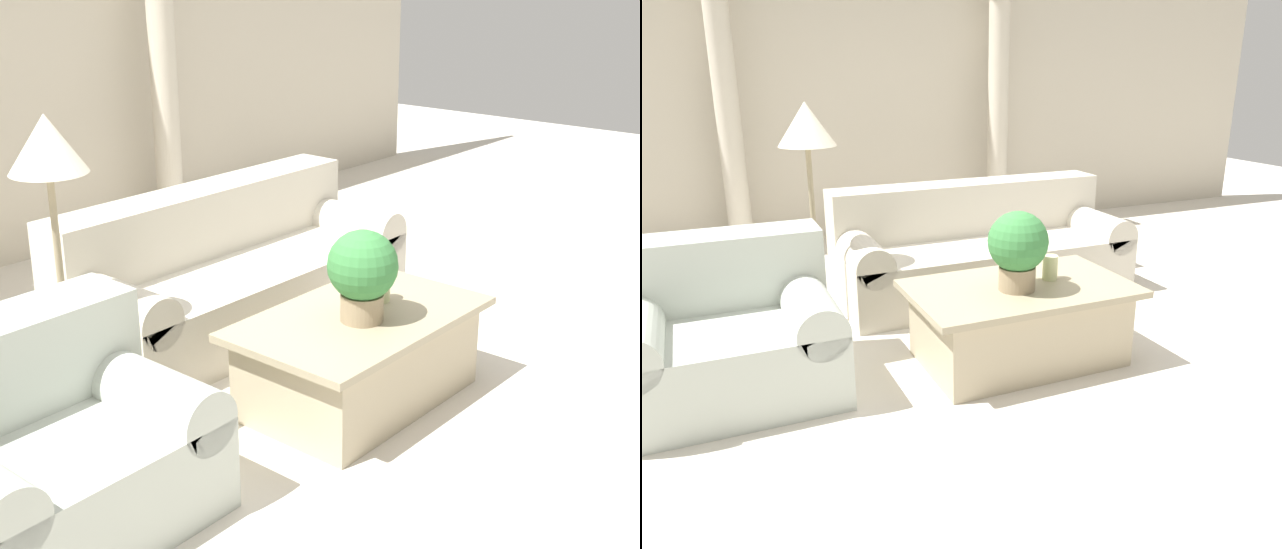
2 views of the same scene
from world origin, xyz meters
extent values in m
plane|color=silver|center=(0.00, 0.00, 0.00)|extent=(16.00, 16.00, 0.00)
cube|color=beige|center=(0.30, 0.83, 0.21)|extent=(2.28, 0.93, 0.43)
cube|color=beige|center=(0.30, 1.13, 0.64)|extent=(2.28, 0.32, 0.42)
cylinder|color=beige|center=(-0.70, 0.83, 0.45)|extent=(0.28, 0.93, 0.28)
cylinder|color=beige|center=(1.29, 0.83, 0.45)|extent=(0.28, 0.93, 0.28)
cube|color=beige|center=(-1.68, -0.09, 0.21)|extent=(1.16, 0.93, 0.43)
cube|color=beige|center=(-1.68, 0.21, 0.64)|extent=(1.16, 0.32, 0.42)
cylinder|color=beige|center=(-1.24, -0.09, 0.45)|extent=(0.28, 0.93, 0.28)
cube|color=tan|center=(-0.02, -0.36, 0.22)|extent=(1.17, 0.72, 0.45)
cube|color=tan|center=(-0.02, -0.36, 0.47)|extent=(1.33, 0.82, 0.04)
cylinder|color=#937F60|center=(-0.07, -0.41, 0.56)|extent=(0.22, 0.22, 0.14)
sphere|color=#387A3D|center=(-0.07, -0.41, 0.78)|extent=(0.35, 0.35, 0.35)
cylinder|color=beige|center=(0.20, -0.33, 0.56)|extent=(0.09, 0.09, 0.15)
cylinder|color=gray|center=(-1.03, 0.73, 0.01)|extent=(0.20, 0.20, 0.03)
cylinder|color=gray|center=(-1.03, 0.73, 0.63)|extent=(0.04, 0.04, 1.21)
cone|color=beige|center=(-1.03, 0.73, 1.38)|extent=(0.38, 0.38, 0.28)
cylinder|color=beige|center=(1.33, 2.67, 1.22)|extent=(0.21, 0.21, 2.43)
camera|label=1|loc=(-3.35, -2.89, 2.23)|focal=50.00mm
camera|label=2|loc=(-1.75, -3.44, 1.74)|focal=35.00mm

